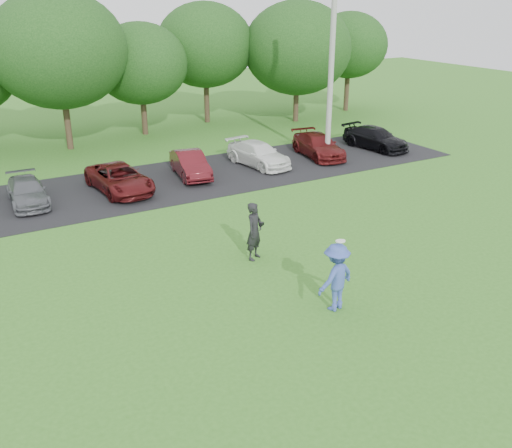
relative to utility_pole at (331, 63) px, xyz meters
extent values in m
plane|color=#346C1F|center=(-9.48, -12.41, -5.05)|extent=(100.00, 100.00, 0.00)
cube|color=black|center=(-9.48, 0.59, -5.03)|extent=(32.00, 6.50, 0.03)
cylinder|color=#9E9D99|center=(0.00, 0.00, 0.00)|extent=(0.28, 0.28, 10.09)
imported|color=#3B51A7|center=(-9.12, -12.79, -4.05)|extent=(1.42, 1.01, 2.00)
cylinder|color=white|center=(-9.08, -12.84, -2.94)|extent=(0.27, 0.27, 0.07)
imported|color=black|center=(-9.47, -8.79, -4.05)|extent=(0.87, 0.79, 1.99)
cube|color=black|center=(-9.29, -8.97, -3.76)|extent=(0.17, 0.16, 0.10)
imported|color=#585A5F|center=(-15.18, 0.61, -4.49)|extent=(1.60, 3.69, 1.06)
imported|color=#511113|center=(-11.29, 0.27, -4.42)|extent=(2.37, 4.47, 1.20)
imported|color=#4C1015|center=(-7.63, 0.76, -4.41)|extent=(1.84, 3.84, 1.21)
imported|color=white|center=(-3.79, 0.80, -4.43)|extent=(2.25, 4.26, 1.18)
imported|color=#591314|center=(-0.10, 0.68, -4.41)|extent=(2.28, 4.36, 1.21)
imported|color=black|center=(3.77, 0.49, -4.41)|extent=(2.27, 4.36, 1.21)
cylinder|color=#38281C|center=(-11.48, 9.19, -3.70)|extent=(0.36, 0.36, 2.70)
ellipsoid|color=#214C19|center=(-11.48, 9.19, 0.44)|extent=(7.42, 7.42, 6.31)
cylinder|color=#38281C|center=(-6.48, 10.59, -3.95)|extent=(0.36, 0.36, 2.20)
ellipsoid|color=#214C19|center=(-6.48, 10.59, -0.69)|extent=(5.76, 5.76, 4.90)
cylinder|color=#38281C|center=(-1.48, 11.99, -3.70)|extent=(0.36, 0.36, 2.70)
ellipsoid|color=#214C19|center=(-1.48, 11.99, 0.09)|extent=(6.50, 6.50, 5.53)
cylinder|color=#38281C|center=(4.02, 9.19, -3.95)|extent=(0.36, 0.36, 2.20)
ellipsoid|color=#214C19|center=(4.02, 9.19, -0.13)|extent=(7.24, 7.24, 6.15)
cylinder|color=#38281C|center=(9.52, 10.59, -3.70)|extent=(0.36, 0.36, 2.70)
ellipsoid|color=#214C19|center=(9.52, 10.59, -0.25)|extent=(5.58, 5.58, 4.74)
camera|label=1|loc=(-18.06, -23.98, 3.30)|focal=40.00mm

